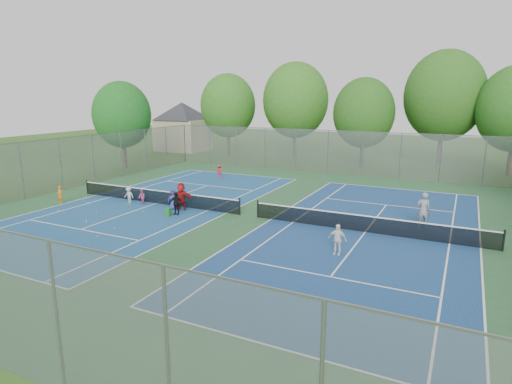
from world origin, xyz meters
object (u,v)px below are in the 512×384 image
Objects in this scene: net_right at (366,224)px; ball_crate at (172,203)px; ball_hopper at (168,212)px; instructor at (423,210)px; net_left at (156,197)px.

net_right is 12.91m from ball_crate.
ball_hopper is 14.67m from instructor.
net_right is at bearing 22.07° from instructor.
net_left is 3.45m from ball_hopper.
instructor reaches higher than ball_hopper.
instructor is at bearing 17.95° from ball_hopper.
ball_crate is 15.68m from instructor.
ball_crate is 0.57× the size of ball_hopper.
net_left is 1.00× the size of net_right.
ball_crate is at bearing 179.08° from net_right.
ball_crate is at bearing -12.00° from instructor.
instructor reaches higher than net_right.
net_left is 1.17m from ball_crate.
ball_hopper is at bearing -39.23° from net_left.
instructor is at bearing 7.83° from ball_crate.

